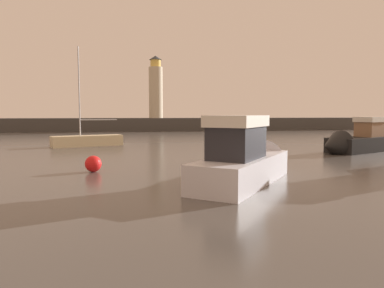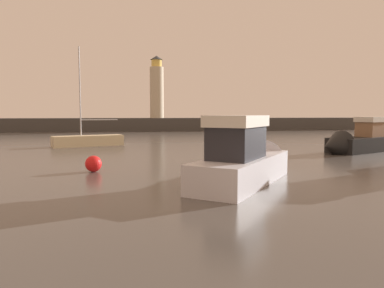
{
  "view_description": "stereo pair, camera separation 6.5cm",
  "coord_description": "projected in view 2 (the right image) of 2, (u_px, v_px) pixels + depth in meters",
  "views": [
    {
      "loc": [
        -2.05,
        -1.17,
        3.11
      ],
      "look_at": [
        1.0,
        16.0,
        1.63
      ],
      "focal_mm": 33.53,
      "sensor_mm": 36.0,
      "label": 1
    },
    {
      "loc": [
        -1.99,
        -1.18,
        3.11
      ],
      "look_at": [
        1.0,
        16.0,
        1.63
      ],
      "focal_mm": 33.53,
      "sensor_mm": 36.0,
      "label": 2
    }
  ],
  "objects": [
    {
      "name": "ground_plane",
      "position": [
        152.0,
        147.0,
        33.55
      ],
      "size": [
        220.0,
        220.0,
        0.0
      ],
      "primitive_type": "plane",
      "color": "#4C4742"
    },
    {
      "name": "breakwater",
      "position": [
        141.0,
        124.0,
        65.25
      ],
      "size": [
        85.75,
        5.18,
        2.32
      ],
      "primitive_type": "cube",
      "color": "#423F3D",
      "rests_on": "ground_plane"
    },
    {
      "name": "sailboat_moored",
      "position": [
        88.0,
        140.0,
        34.43
      ],
      "size": [
        6.77,
        3.97,
        9.36
      ],
      "color": "beige",
      "rests_on": "ground_plane"
    },
    {
      "name": "lighthouse",
      "position": [
        157.0,
        89.0,
        65.2
      ],
      "size": [
        2.5,
        2.5,
        11.25
      ],
      "color": "beige",
      "rests_on": "breakwater"
    },
    {
      "name": "motorboat_3",
      "position": [
        249.0,
        159.0,
        16.68
      ],
      "size": [
        7.16,
        8.32,
        3.45
      ],
      "color": "silver",
      "rests_on": "ground_plane"
    },
    {
      "name": "motorboat_2",
      "position": [
        357.0,
        142.0,
        28.95
      ],
      "size": [
        9.19,
        5.85,
        3.35
      ],
      "color": "black",
      "rests_on": "ground_plane"
    },
    {
      "name": "mooring_buoy",
      "position": [
        93.0,
        164.0,
        19.14
      ],
      "size": [
        0.88,
        0.88,
        0.88
      ],
      "primitive_type": "sphere",
      "color": "red",
      "rests_on": "ground_plane"
    }
  ]
}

